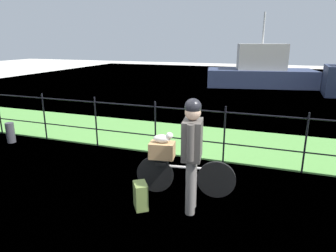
% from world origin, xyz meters
% --- Properties ---
extents(ground_plane, '(60.00, 60.00, 0.00)m').
position_xyz_m(ground_plane, '(0.00, 0.00, 0.00)').
color(ground_plane, beige).
extents(grass_strip, '(27.00, 2.40, 0.03)m').
position_xyz_m(grass_strip, '(0.00, 3.43, 0.01)').
color(grass_strip, '#569342').
rests_on(grass_strip, ground).
extents(harbor_water, '(30.00, 30.00, 0.00)m').
position_xyz_m(harbor_water, '(0.00, 11.13, 0.00)').
color(harbor_water, slate).
rests_on(harbor_water, ground).
extents(iron_fence, '(18.04, 0.04, 1.18)m').
position_xyz_m(iron_fence, '(-0.00, 2.23, 0.68)').
color(iron_fence, black).
rests_on(iron_fence, ground).
extents(bicycle_main, '(1.60, 0.31, 0.61)m').
position_xyz_m(bicycle_main, '(1.12, 0.68, 0.33)').
color(bicycle_main, black).
rests_on(bicycle_main, ground).
extents(wooden_crate, '(0.43, 0.32, 0.26)m').
position_xyz_m(wooden_crate, '(0.77, 0.63, 0.74)').
color(wooden_crate, '#A87F51').
rests_on(wooden_crate, bicycle_main).
extents(terrier_dog, '(0.32, 0.18, 0.18)m').
position_xyz_m(terrier_dog, '(0.79, 0.63, 0.95)').
color(terrier_dog, silver).
rests_on(terrier_dog, wooden_crate).
extents(cyclist_person, '(0.32, 0.53, 1.68)m').
position_xyz_m(cyclist_person, '(1.36, 0.26, 1.00)').
color(cyclist_person, slate).
rests_on(cyclist_person, ground).
extents(backpack_on_paving, '(0.31, 0.33, 0.40)m').
position_xyz_m(backpack_on_paving, '(0.64, 0.06, 0.20)').
color(backpack_on_paving, olive).
rests_on(backpack_on_paving, ground).
extents(mooring_bollard, '(0.20, 0.20, 0.50)m').
position_xyz_m(mooring_bollard, '(-3.64, 1.73, 0.25)').
color(mooring_bollard, '#38383D').
rests_on(mooring_bollard, ground).
extents(moored_boat_near, '(5.97, 3.33, 3.86)m').
position_xyz_m(moored_boat_near, '(1.53, 13.67, 0.81)').
color(moored_boat_near, '#2D3856').
rests_on(moored_boat_near, ground).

